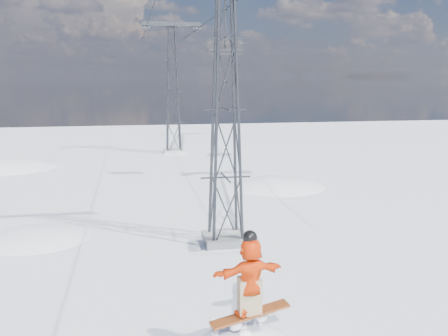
# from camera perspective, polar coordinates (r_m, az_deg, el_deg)

# --- Properties ---
(snow_terrain) EXTENTS (39.00, 37.00, 22.00)m
(snow_terrain) POSITION_cam_1_polar(r_m,az_deg,el_deg) (36.67, -12.87, -16.39)
(snow_terrain) COLOR white
(snow_terrain) RESTS_ON ground
(lift_tower_near) EXTENTS (5.20, 1.80, 11.43)m
(lift_tower_near) POSITION_cam_1_polar(r_m,az_deg,el_deg) (19.91, 0.18, 6.61)
(lift_tower_near) COLOR #999999
(lift_tower_near) RESTS_ON ground
(lift_tower_far) EXTENTS (5.20, 1.80, 11.43)m
(lift_tower_far) POSITION_cam_1_polar(r_m,az_deg,el_deg) (44.69, -5.87, 8.66)
(lift_tower_far) COLOR #999999
(lift_tower_far) RESTS_ON ground
(haul_cables) EXTENTS (4.46, 51.00, 0.06)m
(haul_cables) POSITION_cam_1_polar(r_m,az_deg,el_deg) (31.50, -3.91, 17.79)
(haul_cables) COLOR black
(haul_cables) RESTS_ON ground
(lift_chair_mid) EXTENTS (2.20, 0.63, 2.73)m
(lift_chair_mid) POSITION_cam_1_polar(r_m,az_deg,el_deg) (31.96, 0.10, 13.77)
(lift_chair_mid) COLOR black
(lift_chair_mid) RESTS_ON ground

